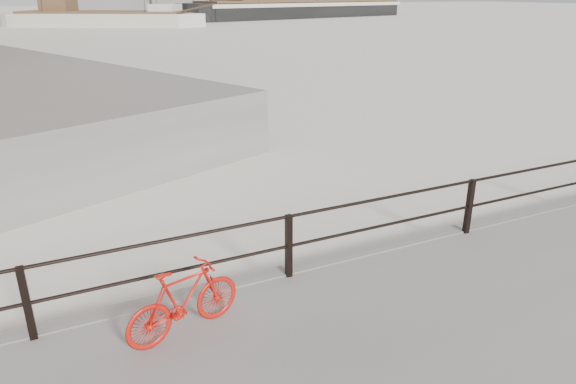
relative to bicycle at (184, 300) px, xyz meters
name	(u,v)px	position (x,y,z in m)	size (l,w,h in m)	color
ground	(457,246)	(5.26, 0.84, -0.82)	(400.00, 400.00, 0.00)	white
guardrail	(469,207)	(5.26, 0.69, 0.03)	(28.00, 0.10, 1.00)	black
bicycle	(184,300)	(0.00, 0.00, 0.00)	(1.55, 0.23, 0.94)	red
barque_black	(303,18)	(44.19, 83.55, -0.82)	(56.75, 18.57, 32.34)	black
schooner_mid	(104,26)	(7.61, 72.08, -0.82)	(30.30, 12.82, 21.67)	beige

